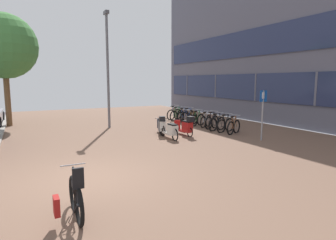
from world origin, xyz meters
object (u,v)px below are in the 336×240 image
lamp_post (108,65)px  parking_sign (263,109)px  bicycle_rack_02 (217,124)px  bicycle_rack_07 (188,117)px  bicycle_rack_01 (225,125)px  scooter_far (170,130)px  bicycle_rack_06 (192,119)px  scooter_near (186,126)px  bicycle_foreground (75,198)px  bicycle_rack_00 (234,127)px  street_tree (4,46)px  bicycle_rack_10 (174,114)px  scooter_mid (161,126)px  bicycle_rack_04 (206,121)px  bicycle_rack_05 (197,120)px  bicycle_rack_09 (177,115)px  bicycle_rack_08 (183,116)px  bicycle_rack_03 (212,122)px

lamp_post → parking_sign: bearing=-52.3°
bicycle_rack_02 → lamp_post: size_ratio=0.22×
bicycle_rack_07 → lamp_post: (-4.92, 0.52, 3.15)m
bicycle_rack_01 → scooter_far: bearing=-176.3°
bicycle_rack_02 → bicycle_rack_06: bearing=91.2°
scooter_near → scooter_far: size_ratio=0.91×
bicycle_rack_02 → scooter_far: 3.39m
bicycle_foreground → bicycle_rack_00: 10.22m
bicycle_rack_02 → scooter_far: bicycle_rack_02 is taller
parking_sign → street_tree: size_ratio=0.34×
bicycle_rack_07 → scooter_far: (-3.33, -3.83, 0.04)m
scooter_far → bicycle_rack_00: bearing=-6.4°
bicycle_rack_00 → scooter_far: bicycle_rack_00 is taller
bicycle_rack_10 → lamp_post: size_ratio=0.21×
bicycle_rack_06 → bicycle_rack_10: bearing=88.7°
bicycle_foreground → scooter_mid: size_ratio=0.87×
bicycle_rack_04 → lamp_post: 6.35m
bicycle_rack_06 → lamp_post: size_ratio=0.19×
scooter_mid → street_tree: 10.26m
bicycle_rack_01 → bicycle_rack_05: (-0.17, 2.41, -0.01)m
bicycle_rack_00 → bicycle_rack_05: size_ratio=0.95×
bicycle_rack_06 → scooter_far: (-3.24, -3.22, 0.07)m
bicycle_rack_01 → lamp_post: size_ratio=0.22×
bicycle_rack_09 → scooter_near: same height
parking_sign → bicycle_rack_08: bearing=91.4°
bicycle_rack_07 → bicycle_rack_10: bearing=91.0°
bicycle_rack_05 → bicycle_rack_09: bearing=90.4°
bicycle_rack_10 → lamp_post: 5.95m
bicycle_rack_05 → parking_sign: size_ratio=0.60×
bicycle_rack_04 → scooter_far: bicycle_rack_04 is taller
scooter_mid → street_tree: size_ratio=0.26×
bicycle_rack_00 → bicycle_rack_09: 5.42m
bicycle_foreground → bicycle_rack_06: 12.43m
bicycle_rack_04 → scooter_far: 3.96m
bicycle_rack_05 → parking_sign: bearing=-86.8°
bicycle_rack_00 → lamp_post: (-5.00, 4.73, 3.16)m
bicycle_rack_09 → lamp_post: size_ratio=0.21×
bicycle_rack_00 → bicycle_rack_08: 4.81m
bicycle_rack_09 → street_tree: size_ratio=0.21×
bicycle_rack_03 → scooter_mid: bearing=-175.4°
bicycle_foreground → lamp_post: lamp_post is taller
bicycle_rack_03 → parking_sign: size_ratio=0.60×
bicycle_rack_06 → scooter_near: scooter_near is taller
bicycle_rack_01 → bicycle_rack_08: 4.21m
bicycle_rack_08 → bicycle_rack_06: bearing=-92.9°
bicycle_rack_00 → scooter_near: size_ratio=0.75×
bicycle_rack_03 → bicycle_rack_07: 2.41m
bicycle_rack_08 → bicycle_rack_10: size_ratio=0.92×
bicycle_rack_08 → bicycle_rack_02: bearing=-90.2°
bicycle_rack_00 → scooter_near: (-2.37, 0.71, 0.10)m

